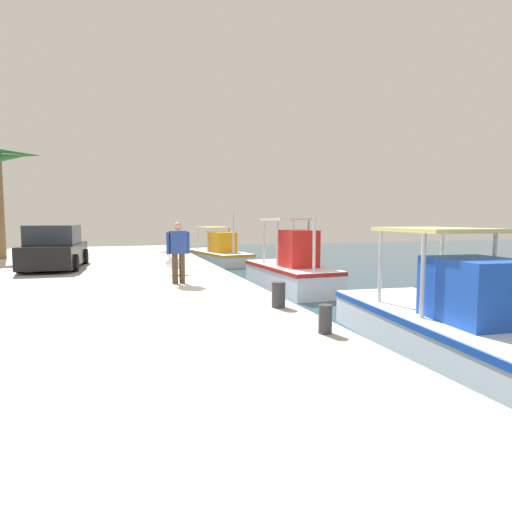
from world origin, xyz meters
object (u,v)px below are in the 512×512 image
Objects in this scene: mooring_bollard_second at (325,319)px; parked_car at (55,249)px; fishing_boat_second at (291,270)px; fisherman_standing at (178,249)px; pelican at (176,262)px; mooring_bollard_nearest at (278,295)px; fishing_boat_nearest at (218,253)px; fishing_boat_third at (452,322)px.

parked_car is at bearing -153.80° from mooring_bollard_second.
fisherman_standing is at bearing -61.47° from fishing_boat_second.
parked_car is (-5.00, -3.80, -0.23)m from fisherman_standing.
pelican is 1.84× the size of mooring_bollard_nearest.
fishing_boat_nearest is 18.44m from mooring_bollard_second.
mooring_bollard_nearest is at bearing -8.28° from fishing_boat_nearest.
pelican reaches higher than mooring_bollard_nearest.
fishing_boat_second is at bearing -179.20° from fishing_boat_third.
pelican is 2.11× the size of mooring_bollard_second.
parked_car is 12.06m from mooring_bollard_second.
fishing_boat_nearest is 16.42m from mooring_bollard_nearest.
mooring_bollard_second is (8.19, -2.86, 0.30)m from fishing_boat_second.
fishing_boat_nearest is at bearing 160.51° from pelican.
fishing_boat_third reaches higher than parked_car.
fishing_boat_third is at bearing 100.42° from mooring_bollard_second.
pelican is at bearing -84.13° from fishing_boat_second.
fishing_boat_third is at bearing 63.33° from mooring_bollard_nearest.
mooring_bollard_nearest is at bearing 31.22° from parked_car.
fishing_boat_nearest is at bearing 172.63° from mooring_bollard_second.
fishing_boat_third is at bearing 40.41° from fisherman_standing.
fishing_boat_nearest reaches higher than mooring_bollard_nearest.
fishing_boat_third is (7.64, 0.11, -0.10)m from fishing_boat_second.
mooring_bollard_second is (2.04, 0.00, -0.03)m from mooring_bollard_nearest.
fishing_boat_third reaches higher than mooring_bollard_second.
fisherman_standing is at bearing -17.28° from fishing_boat_nearest.
fishing_boat_second is at bearing 160.75° from mooring_bollard_second.
pelican is 5.01m from parked_car.
parked_car is at bearing -45.81° from fishing_boat_nearest.
mooring_bollard_nearest is 2.04m from mooring_bollard_second.
fishing_boat_nearest reaches higher than fishing_boat_second.
mooring_bollard_second is at bearing 0.00° from mooring_bollard_nearest.
fishing_boat_second is 8.68m from mooring_bollard_second.
fishing_boat_second is 4.27m from pelican.
fishing_boat_second is at bearing 155.07° from mooring_bollard_nearest.
fisherman_standing reaches higher than pelican.
mooring_bollard_second is (10.81, 5.32, -0.49)m from parked_car.
fishing_boat_nearest is 13.11m from fisherman_standing.
fishing_boat_nearest is 14.43× the size of mooring_bollard_second.
fishing_boat_third is 3.45× the size of fisherman_standing.
fisherman_standing is (2.38, -4.38, 1.02)m from fishing_boat_second.
fishing_boat_second reaches higher than pelican.
fishing_boat_second is at bearing 2.81° from fishing_boat_nearest.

